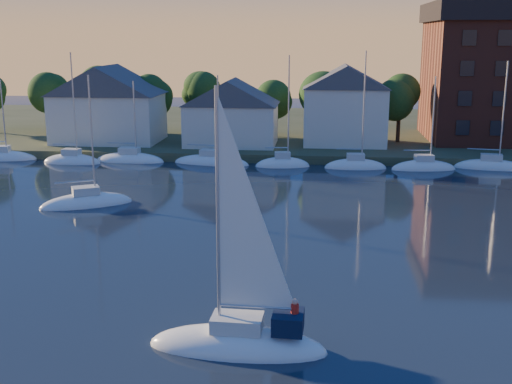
# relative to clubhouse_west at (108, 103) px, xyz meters

# --- Properties ---
(shoreline_land) EXTENTS (160.00, 50.00, 2.00)m
(shoreline_land) POSITION_rel_clubhouse_west_xyz_m (22.00, 17.00, -5.93)
(shoreline_land) COLOR #333D23
(shoreline_land) RESTS_ON ground
(wooden_dock) EXTENTS (120.00, 3.00, 1.00)m
(wooden_dock) POSITION_rel_clubhouse_west_xyz_m (22.00, -6.00, -5.93)
(wooden_dock) COLOR brown
(wooden_dock) RESTS_ON ground
(clubhouse_west) EXTENTS (13.65, 9.45, 9.64)m
(clubhouse_west) POSITION_rel_clubhouse_west_xyz_m (0.00, 0.00, 0.00)
(clubhouse_west) COLOR silver
(clubhouse_west) RESTS_ON shoreline_land
(clubhouse_centre) EXTENTS (11.55, 8.40, 8.08)m
(clubhouse_centre) POSITION_rel_clubhouse_west_xyz_m (16.00, -1.00, -0.80)
(clubhouse_centre) COLOR silver
(clubhouse_centre) RESTS_ON shoreline_land
(clubhouse_east) EXTENTS (10.50, 8.40, 9.80)m
(clubhouse_east) POSITION_rel_clubhouse_west_xyz_m (30.00, 1.00, 0.07)
(clubhouse_east) COLOR silver
(clubhouse_east) RESTS_ON shoreline_land
(tree_line) EXTENTS (93.40, 5.40, 8.90)m
(tree_line) POSITION_rel_clubhouse_west_xyz_m (24.00, 5.00, 1.24)
(tree_line) COLOR #3B2C1B
(tree_line) RESTS_ON shoreline_land
(moored_fleet) EXTENTS (95.50, 2.40, 12.05)m
(moored_fleet) POSITION_rel_clubhouse_west_xyz_m (26.00, -9.00, -5.83)
(moored_fleet) COLOR white
(moored_fleet) RESTS_ON ground
(hero_sailboat) EXTENTS (8.49, 3.01, 13.25)m
(hero_sailboat) POSITION_rel_clubhouse_west_xyz_m (23.55, -52.61, -5.37)
(hero_sailboat) COLOR white
(hero_sailboat) RESTS_ON ground
(drifting_sailboat_left) EXTENTS (8.15, 6.00, 12.16)m
(drifting_sailboat_left) POSITION_rel_clubhouse_west_xyz_m (7.11, -28.03, -5.84)
(drifting_sailboat_left) COLOR white
(drifting_sailboat_left) RESTS_ON ground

